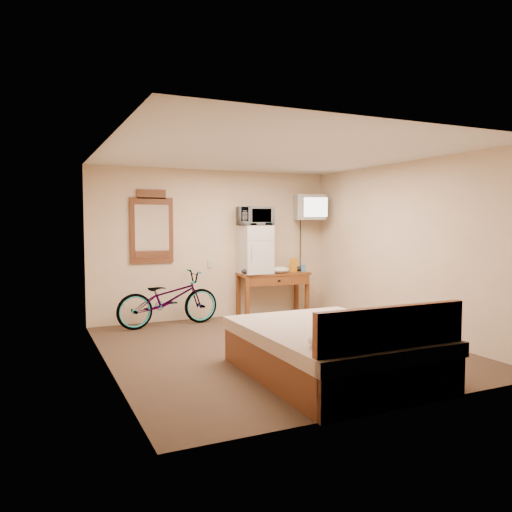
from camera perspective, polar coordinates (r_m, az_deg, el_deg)
name	(u,v)px	position (r m, az deg, el deg)	size (l,w,h in m)	color
room	(276,252)	(6.39, 2.26, 0.48)	(4.60, 4.64, 2.50)	#3D291E
desk	(274,280)	(8.67, 2.06, -2.77)	(1.29, 0.59, 0.75)	brown
mini_fridge	(255,249)	(8.52, -0.09, 0.75)	(0.50, 0.49, 0.82)	silver
microwave	(255,216)	(8.50, -0.09, 4.59)	(0.58, 0.39, 0.32)	silver
snack_bag	(294,265)	(8.84, 4.31, -1.02)	(0.12, 0.07, 0.24)	orange
blue_cup	(303,268)	(8.85, 5.42, -1.39)	(0.07, 0.07, 0.13)	#3C89CD
cloth_cream	(280,270)	(8.60, 2.73, -1.60)	(0.36, 0.27, 0.11)	beige
cloth_dark_a	(250,271)	(8.36, -0.73, -1.75)	(0.29, 0.22, 0.11)	black
cloth_dark_b	(299,269)	(8.99, 4.93, -1.44)	(0.19, 0.15, 0.09)	black
crt_television	(309,208)	(8.97, 6.11, 5.53)	(0.61, 0.66, 0.44)	black
wall_mirror	(152,228)	(8.16, -11.83, 3.19)	(0.69, 0.04, 1.17)	brown
bicycle	(168,299)	(7.93, -9.98, -4.85)	(0.57, 1.64, 0.86)	black
bed	(335,351)	(5.37, 8.98, -10.62)	(1.63, 2.15, 0.90)	brown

